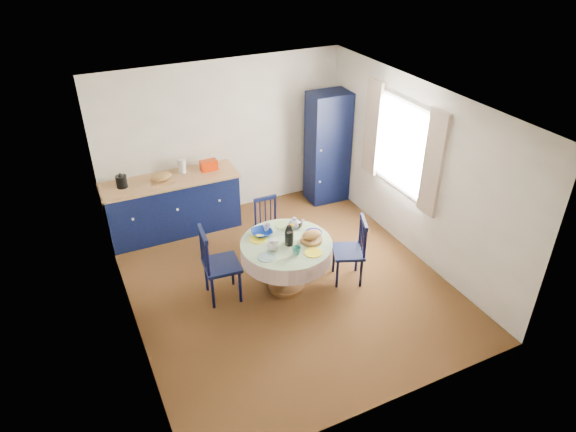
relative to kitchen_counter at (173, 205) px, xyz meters
name	(u,v)px	position (x,y,z in m)	size (l,w,h in m)	color
floor	(286,282)	(1.00, -1.92, -0.47)	(4.50, 4.50, 0.00)	black
ceiling	(285,105)	(1.00, -1.92, 2.03)	(4.50, 4.50, 0.00)	white
wall_back	(224,139)	(1.00, 0.33, 0.78)	(4.00, 0.02, 2.50)	white
wall_left	(121,241)	(-1.00, -1.92, 0.78)	(0.02, 4.50, 2.50)	white
wall_right	(416,171)	(3.00, -1.92, 0.78)	(0.02, 4.50, 2.50)	white
window	(402,146)	(2.95, -1.62, 1.06)	(0.10, 1.74, 1.45)	white
kitchen_counter	(173,205)	(0.00, 0.00, 0.00)	(2.05, 0.66, 1.15)	black
pantry_cabinet	(328,148)	(2.66, -0.07, 0.47)	(0.68, 0.50, 1.89)	black
dining_table	(287,250)	(0.98, -2.02, 0.13)	(1.18, 1.18, 0.99)	#592E19
chair_left	(218,264)	(0.10, -1.83, 0.06)	(0.48, 0.50, 1.04)	black
chair_far	(269,226)	(1.10, -1.15, -0.04)	(0.39, 0.37, 0.85)	black
chair_right	(351,250)	(1.82, -2.24, 0.01)	(0.53, 0.54, 0.94)	black
mug_a	(273,247)	(0.74, -2.09, 0.29)	(0.13, 0.13, 0.10)	silver
mug_b	(297,251)	(0.97, -2.30, 0.29)	(0.11, 0.11, 0.10)	#286E61
mug_c	(298,224)	(1.26, -1.76, 0.29)	(0.13, 0.13, 0.10)	black
mug_d	(267,228)	(0.86, -1.66, 0.29)	(0.11, 0.11, 0.10)	silver
cobalt_bowl	(262,233)	(0.76, -1.72, 0.28)	(0.27, 0.27, 0.07)	navy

